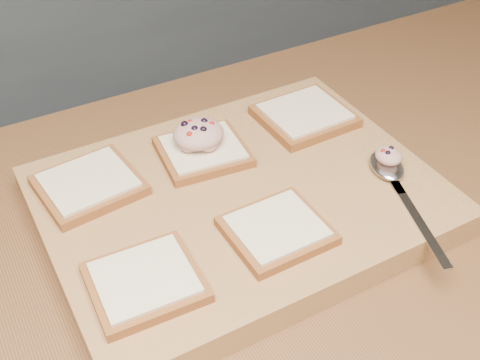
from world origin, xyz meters
The scene contains 9 objects.
cutting_board centered at (0.13, 0.06, 0.92)m, with size 0.47×0.36×0.04m, color tan.
bread_far_left centered at (-0.04, 0.15, 0.95)m, with size 0.13×0.12×0.02m.
bread_far_center centered at (0.12, 0.14, 0.95)m, with size 0.12×0.11×0.02m.
bread_far_right centered at (0.28, 0.15, 0.95)m, with size 0.12×0.11×0.02m.
bread_near_left centered at (-0.04, -0.03, 0.95)m, with size 0.12×0.11×0.02m.
bread_near_center centered at (0.12, -0.03, 0.95)m, with size 0.11×0.10×0.02m.
tuna_salad_dollop centered at (0.11, 0.15, 0.97)m, with size 0.07×0.06×0.03m.
spoon centered at (0.30, -0.01, 0.94)m, with size 0.09×0.20×0.01m.
spoon_salad centered at (0.31, 0.00, 0.96)m, with size 0.03×0.04×0.02m.
Camera 1 is at (-0.15, -0.43, 1.42)m, focal length 45.00 mm.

